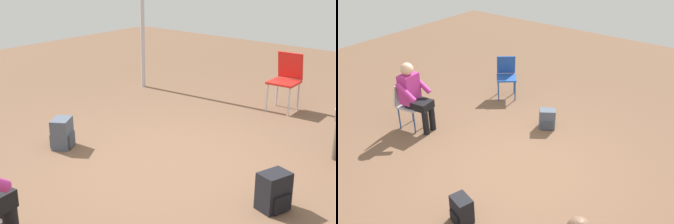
{
  "view_description": "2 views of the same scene",
  "coord_description": "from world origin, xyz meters",
  "views": [
    {
      "loc": [
        -3.51,
        -2.95,
        2.23
      ],
      "look_at": [
        0.15,
        0.17,
        0.58
      ],
      "focal_mm": 50.0,
      "sensor_mm": 36.0,
      "label": 1
    },
    {
      "loc": [
        2.56,
        -3.73,
        3.5
      ],
      "look_at": [
        -0.4,
        0.21,
        0.82
      ],
      "focal_mm": 40.0,
      "sensor_mm": 36.0,
      "label": 2
    }
  ],
  "objects": [
    {
      "name": "ground_plane",
      "position": [
        0.0,
        0.0,
        0.0
      ],
      "size": [
        14.78,
        14.78,
        0.0
      ],
      "primitive_type": "plane",
      "color": "brown"
    },
    {
      "name": "tent_pole_near",
      "position": [
        2.23,
        2.51,
        1.36
      ],
      "size": [
        0.07,
        0.07,
        2.73
      ],
      "primitive_type": "cylinder",
      "color": "#B2B2B7",
      "rests_on": "ground"
    },
    {
      "name": "backpack_near_laptop_user",
      "position": [
        -0.01,
        -1.23,
        0.16
      ],
      "size": [
        0.33,
        0.3,
        0.36
      ],
      "rotation": [
        0.0,
        0.0,
        5.99
      ],
      "color": "black",
      "rests_on": "ground"
    },
    {
      "name": "chair_east",
      "position": [
        2.67,
        0.04,
        0.5
      ],
      "size": [
        0.46,
        0.42,
        0.85
      ],
      "rotation": [
        0.0,
        0.0,
        1.63
      ],
      "color": "red",
      "rests_on": "ground"
    },
    {
      "name": "backpack_by_empty_chair",
      "position": [
        -0.37,
        1.4,
        0.16
      ],
      "size": [
        0.34,
        0.32,
        0.36
      ],
      "rotation": [
        0.0,
        0.0,
        3.73
      ],
      "color": "#475160",
      "rests_on": "ground"
    }
  ]
}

